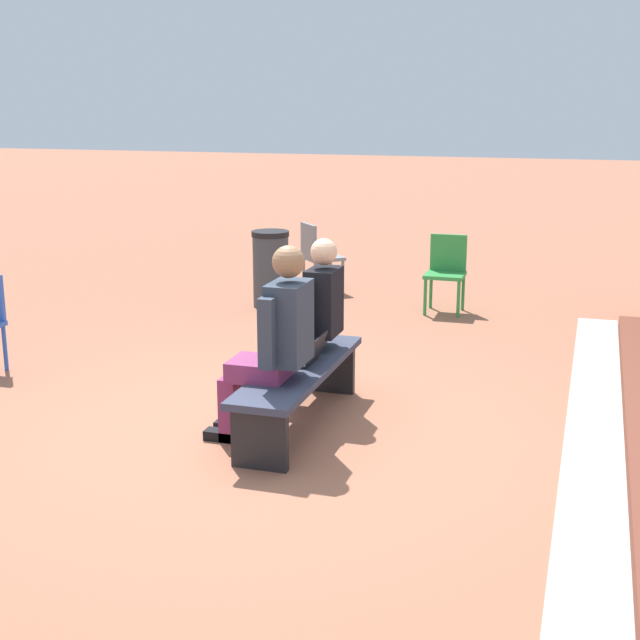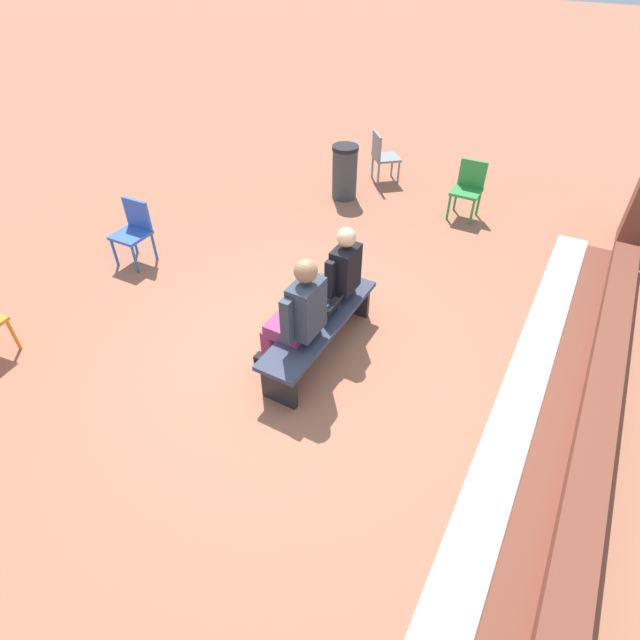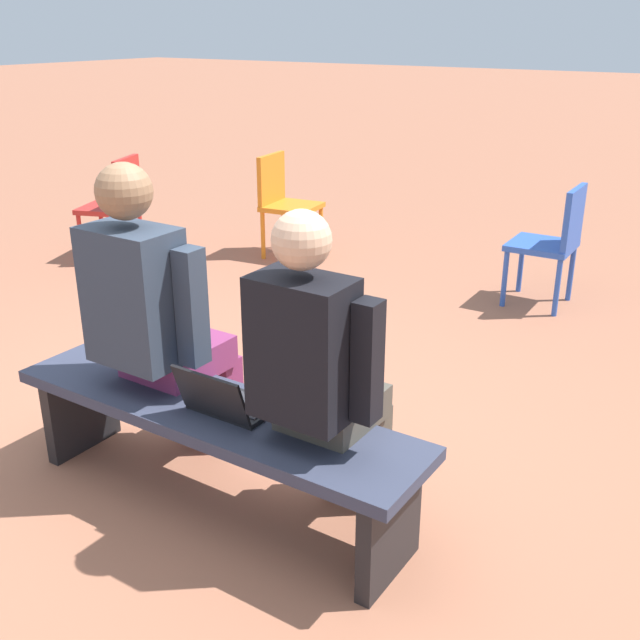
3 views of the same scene
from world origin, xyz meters
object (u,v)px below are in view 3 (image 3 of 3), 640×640
at_px(person_adult, 157,317).
at_px(plastic_chair_near_bench_left, 283,199).
at_px(person_student, 319,370).
at_px(plastic_chair_mid_courtyard, 117,201).
at_px(bench, 213,427).
at_px(laptop, 227,401).
at_px(plastic_chair_near_bench_right, 554,238).

relative_size(person_adult, plastic_chair_near_bench_left, 1.63).
xyz_separation_m(person_student, plastic_chair_mid_courtyard, (3.39, -2.14, -0.22)).
relative_size(bench, laptop, 5.63).
bearing_deg(plastic_chair_mid_courtyard, bench, 143.01).
height_order(bench, person_adult, person_adult).
bearing_deg(person_student, plastic_chair_mid_courtyard, -32.26).
height_order(bench, laptop, laptop).
relative_size(person_student, laptop, 4.06).
bearing_deg(bench, plastic_chair_near_bench_left, -58.74).
distance_m(plastic_chair_near_bench_left, plastic_chair_mid_courtyard, 1.37).
height_order(person_adult, plastic_chair_mid_courtyard, person_adult).
xyz_separation_m(person_student, laptop, (0.37, 0.08, -0.20)).
distance_m(person_adult, laptop, 0.49).
relative_size(person_adult, plastic_chair_mid_courtyard, 1.63).
xyz_separation_m(laptop, plastic_chair_mid_courtyard, (3.02, -2.22, -0.02)).
relative_size(laptop, plastic_chair_mid_courtyard, 0.38).
height_order(person_student, laptop, person_student).
relative_size(person_student, plastic_chair_near_bench_right, 1.55).
distance_m(bench, person_adult, 0.51).
bearing_deg(person_student, bench, 7.96).
bearing_deg(bench, plastic_chair_mid_courtyard, -36.99).
bearing_deg(plastic_chair_mid_courtyard, person_student, 147.74).
xyz_separation_m(plastic_chair_near_bench_left, plastic_chair_near_bench_right, (-2.26, -0.01, 0.00)).
height_order(bench, person_student, person_student).
height_order(person_student, plastic_chair_near_bench_left, person_student).
xyz_separation_m(laptop, plastic_chair_near_bench_right, (-0.32, -3.05, -0.02)).
xyz_separation_m(bench, plastic_chair_near_bench_left, (1.84, -3.03, 0.13)).
height_order(plastic_chair_near_bench_left, plastic_chair_near_bench_right, same).
relative_size(bench, plastic_chair_mid_courtyard, 2.14).
xyz_separation_m(bench, plastic_chair_mid_courtyard, (2.93, -2.20, 0.13)).
xyz_separation_m(person_adult, laptop, (-0.42, 0.08, -0.23)).
bearing_deg(person_student, laptop, 11.67).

